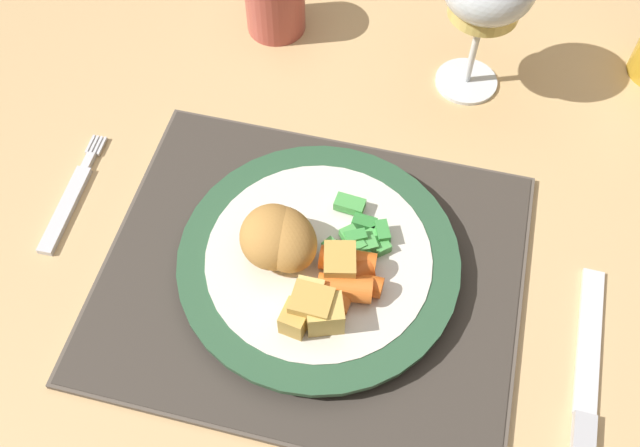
# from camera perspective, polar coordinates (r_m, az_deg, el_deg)

# --- Properties ---
(ground_plane) EXTENTS (6.00, 6.00, 0.00)m
(ground_plane) POSITION_cam_1_polar(r_m,az_deg,el_deg) (1.38, -0.79, -11.71)
(ground_plane) COLOR brown
(dining_table) EXTENTS (1.37, 1.02, 0.74)m
(dining_table) POSITION_cam_1_polar(r_m,az_deg,el_deg) (0.79, -1.35, 5.33)
(dining_table) COLOR tan
(dining_table) RESTS_ON ground
(placemat) EXTENTS (0.36, 0.30, 0.01)m
(placemat) POSITION_cam_1_polar(r_m,az_deg,el_deg) (0.62, -0.67, -4.09)
(placemat) COLOR brown
(placemat) RESTS_ON dining_table
(dinner_plate) EXTENTS (0.24, 0.24, 0.02)m
(dinner_plate) POSITION_cam_1_polar(r_m,az_deg,el_deg) (0.61, -0.11, -3.07)
(dinner_plate) COLOR silver
(dinner_plate) RESTS_ON placemat
(breaded_croquettes) EXTENTS (0.09, 0.08, 0.04)m
(breaded_croquettes) POSITION_cam_1_polar(r_m,az_deg,el_deg) (0.59, -3.33, -1.15)
(breaded_croquettes) COLOR #B77F3D
(breaded_croquettes) RESTS_ON dinner_plate
(green_beans_pile) EXTENTS (0.06, 0.08, 0.02)m
(green_beans_pile) POSITION_cam_1_polar(r_m,az_deg,el_deg) (0.60, 3.07, -1.23)
(green_beans_pile) COLOR #338438
(green_beans_pile) RESTS_ON dinner_plate
(glazed_carrots) EXTENTS (0.07, 0.07, 0.02)m
(glazed_carrots) POSITION_cam_1_polar(r_m,az_deg,el_deg) (0.58, 1.99, -4.66)
(glazed_carrots) COLOR orange
(glazed_carrots) RESTS_ON dinner_plate
(fork) EXTENTS (0.02, 0.14, 0.01)m
(fork) POSITION_cam_1_polar(r_m,az_deg,el_deg) (0.70, -19.39, 1.76)
(fork) COLOR silver
(fork) RESTS_ON dining_table
(table_knife) EXTENTS (0.02, 0.20, 0.01)m
(table_knife) POSITION_cam_1_polar(r_m,az_deg,el_deg) (0.61, 20.48, -13.08)
(table_knife) COLOR silver
(table_knife) RESTS_ON dining_table
(roast_potatoes) EXTENTS (0.05, 0.08, 0.03)m
(roast_potatoes) POSITION_cam_1_polar(r_m,az_deg,el_deg) (0.57, -0.07, -5.99)
(roast_potatoes) COLOR #E5BC66
(roast_potatoes) RESTS_ON dinner_plate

